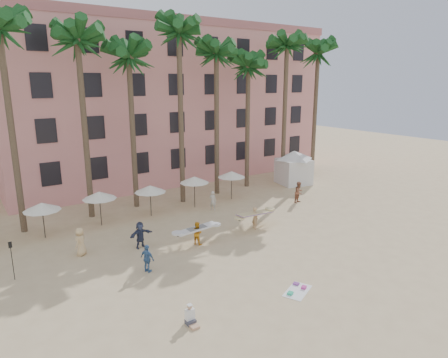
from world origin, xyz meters
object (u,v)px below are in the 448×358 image
at_px(cabana, 294,164).
at_px(carrier_yellow, 255,216).
at_px(pink_hotel, 163,104).
at_px(carrier_white, 197,232).

relative_size(cabana, carrier_yellow, 1.66).
distance_m(pink_hotel, carrier_white, 23.13).
height_order(pink_hotel, cabana, pink_hotel).
bearing_deg(pink_hotel, carrier_yellow, -98.13).
distance_m(cabana, carrier_yellow, 14.16).
height_order(cabana, carrier_white, cabana).
xyz_separation_m(pink_hotel, carrier_white, (-7.89, -20.53, -7.15)).
bearing_deg(carrier_yellow, carrier_white, -179.41).
bearing_deg(cabana, carrier_white, -154.01).
xyz_separation_m(pink_hotel, carrier_yellow, (-2.93, -20.48, -7.03)).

